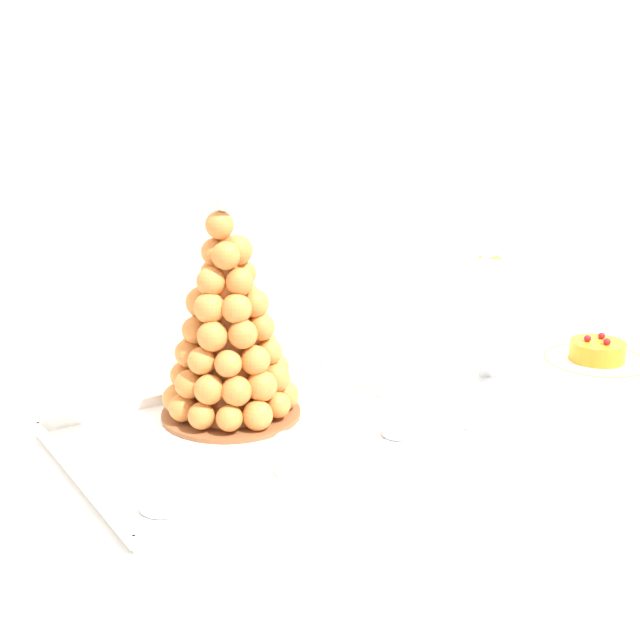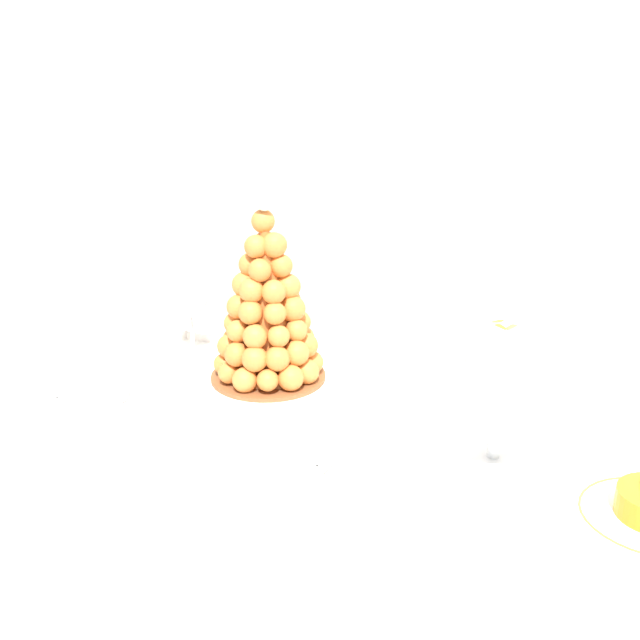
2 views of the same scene
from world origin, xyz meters
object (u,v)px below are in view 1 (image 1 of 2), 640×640
wine_glass (84,368)px  serving_tray (250,437)px  dessert_cup_left (163,491)px  macaron_goblet (489,306)px  croquembouche (229,331)px  fruit_tart_plate (597,356)px  dessert_cup_centre (400,418)px  dessert_cup_mid_left (296,456)px

wine_glass → serving_tray: bearing=-33.7°
dessert_cup_left → macaron_goblet: 0.72m
croquembouche → fruit_tart_plate: size_ratio=1.81×
dessert_cup_left → macaron_goblet: size_ratio=0.26×
fruit_tart_plate → dessert_cup_left: bearing=-176.7°
fruit_tart_plate → macaron_goblet: bearing=166.0°
macaron_goblet → wine_glass: macaron_goblet is taller
croquembouche → dessert_cup_centre: 0.31m
dessert_cup_centre → wine_glass: (-0.41, 0.27, 0.09)m
dessert_cup_mid_left → wine_glass: wine_glass is taller
macaron_goblet → dessert_cup_centre: bearing=-159.3°
fruit_tart_plate → croquembouche: bearing=167.4°
dessert_cup_left → fruit_tart_plate: size_ratio=0.30×
serving_tray → croquembouche: croquembouche is taller
serving_tray → fruit_tart_plate: size_ratio=2.61×
dessert_cup_centre → dessert_cup_mid_left: bearing=-175.9°
serving_tray → croquembouche: bearing=80.1°
dessert_cup_left → dessert_cup_mid_left: size_ratio=1.04×
wine_glass → dessert_cup_centre: bearing=-33.2°
dessert_cup_centre → fruit_tart_plate: (0.54, 0.05, -0.02)m
macaron_goblet → fruit_tart_plate: (0.25, -0.06, -0.13)m
dessert_cup_mid_left → croquembouche: bearing=84.9°
serving_tray → macaron_goblet: 0.52m
macaron_goblet → fruit_tart_plate: bearing=-14.0°
dessert_cup_left → dessert_cup_centre: 0.40m
croquembouche → dessert_cup_mid_left: size_ratio=6.31×
serving_tray → wine_glass: (-0.21, 0.14, 0.12)m
serving_tray → dessert_cup_centre: bearing=-32.6°
serving_tray → dessert_cup_centre: 0.24m
serving_tray → dessert_cup_mid_left: 0.14m
macaron_goblet → fruit_tart_plate: macaron_goblet is taller
dessert_cup_mid_left → dessert_cup_centre: (0.20, 0.01, 0.00)m
croquembouche → dessert_cup_mid_left: 0.26m
serving_tray → macaron_goblet: size_ratio=2.27×
dessert_cup_centre → dessert_cup_left: bearing=-179.6°
serving_tray → dessert_cup_left: 0.24m
dessert_cup_mid_left → macaron_goblet: (0.50, 0.13, 0.11)m
dessert_cup_centre → fruit_tart_plate: bearing=5.4°
dessert_cup_mid_left → fruit_tart_plate: 0.75m
macaron_goblet → dessert_cup_left: bearing=-170.6°
dessert_cup_centre → wine_glass: wine_glass is taller
macaron_goblet → dessert_cup_mid_left: bearing=-165.8°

